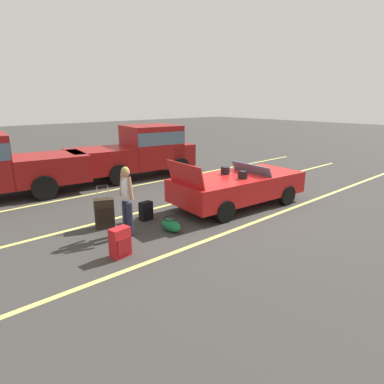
# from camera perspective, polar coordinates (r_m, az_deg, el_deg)

# --- Properties ---
(ground_plane) EXTENTS (80.00, 80.00, 0.00)m
(ground_plane) POSITION_cam_1_polar(r_m,az_deg,el_deg) (10.22, 7.80, -2.32)
(ground_plane) COLOR #383533
(lot_line_near) EXTENTS (18.00, 0.12, 0.01)m
(lot_line_near) POSITION_cam_1_polar(r_m,az_deg,el_deg) (9.49, 13.54, -4.02)
(lot_line_near) COLOR #EAE066
(lot_line_near) RESTS_ON ground_plane
(lot_line_mid) EXTENTS (18.00, 0.12, 0.01)m
(lot_line_mid) POSITION_cam_1_polar(r_m,az_deg,el_deg) (11.16, 2.20, -0.64)
(lot_line_mid) COLOR #EAE066
(lot_line_mid) RESTS_ON ground_plane
(lot_line_far) EXTENTS (18.00, 0.12, 0.01)m
(lot_line_far) POSITION_cam_1_polar(r_m,az_deg,el_deg) (13.18, -5.93, 1.81)
(lot_line_far) COLOR #EAE066
(lot_line_far) RESTS_ON ground_plane
(convertible_car) EXTENTS (4.27, 2.11, 1.53)m
(convertible_car) POSITION_cam_1_polar(r_m,az_deg,el_deg) (10.19, 8.73, 1.06)
(convertible_car) COLOR red
(convertible_car) RESTS_ON ground_plane
(suitcase_large_black) EXTENTS (0.55, 0.45, 1.07)m
(suitcase_large_black) POSITION_cam_1_polar(r_m,az_deg,el_deg) (8.63, -14.83, -3.50)
(suitcase_large_black) COLOR #2D2319
(suitcase_large_black) RESTS_ON ground_plane
(suitcase_medium_bright) EXTENTS (0.43, 0.31, 0.62)m
(suitcase_medium_bright) POSITION_cam_1_polar(r_m,az_deg,el_deg) (6.98, -12.21, -8.47)
(suitcase_medium_bright) COLOR red
(suitcase_medium_bright) RESTS_ON ground_plane
(suitcase_small_carryon) EXTENTS (0.35, 0.23, 0.50)m
(suitcase_small_carryon) POSITION_cam_1_polar(r_m,az_deg,el_deg) (8.95, -7.90, -3.25)
(suitcase_small_carryon) COLOR black
(suitcase_small_carryon) RESTS_ON ground_plane
(duffel_bag) EXTENTS (0.38, 0.65, 0.34)m
(duffel_bag) POSITION_cam_1_polar(r_m,az_deg,el_deg) (8.16, -3.63, -5.67)
(duffel_bag) COLOR #19723F
(duffel_bag) RESTS_ON ground_plane
(traveler_person) EXTENTS (0.24, 0.61, 1.65)m
(traveler_person) POSITION_cam_1_polar(r_m,az_deg,el_deg) (7.84, -11.18, -0.88)
(traveler_person) COLOR #1E2338
(traveler_person) RESTS_ON ground_plane
(parked_pickup_truck_near) EXTENTS (5.22, 2.62, 2.10)m
(parked_pickup_truck_near) POSITION_cam_1_polar(r_m,az_deg,el_deg) (13.94, -8.73, 7.10)
(parked_pickup_truck_near) COLOR maroon
(parked_pickup_truck_near) RESTS_ON ground_plane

